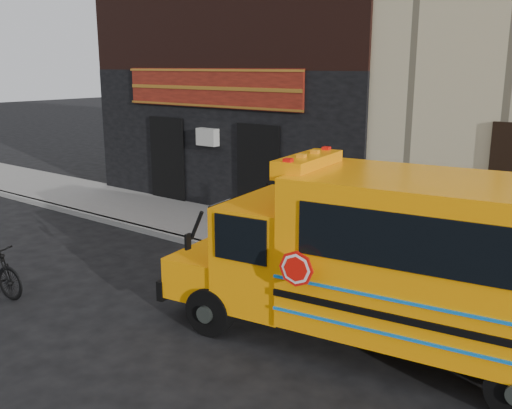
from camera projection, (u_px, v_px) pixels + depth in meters
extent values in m
plane|color=black|center=(217.00, 313.00, 10.11)|extent=(120.00, 120.00, 0.00)
cube|color=gray|center=(298.00, 269.00, 12.09)|extent=(40.00, 0.20, 0.15)
cube|color=slate|center=(334.00, 251.00, 13.24)|extent=(40.00, 3.00, 0.15)
cube|color=tan|center=(451.00, 0.00, 16.72)|extent=(20.00, 10.00, 12.00)
cube|color=black|center=(214.00, 139.00, 16.84)|extent=(10.00, 0.30, 4.00)
cube|color=black|center=(212.00, 15.00, 16.01)|extent=(10.00, 0.28, 3.00)
cube|color=#4E120B|center=(209.00, 88.00, 16.35)|extent=(6.50, 0.12, 1.10)
cube|color=black|center=(169.00, 159.00, 17.97)|extent=(1.30, 0.10, 2.50)
cube|color=black|center=(259.00, 172.00, 15.83)|extent=(1.30, 0.10, 2.50)
cylinder|color=black|center=(210.00, 311.00, 9.25)|extent=(0.83, 0.39, 0.80)
cylinder|color=black|center=(267.00, 275.00, 10.85)|extent=(0.83, 0.39, 0.80)
cube|color=#FF9105|center=(219.00, 266.00, 10.18)|extent=(1.26, 2.12, 0.70)
cube|color=black|center=(195.00, 273.00, 10.50)|extent=(0.40, 2.05, 0.35)
cube|color=#FF9105|center=(274.00, 249.00, 9.52)|extent=(1.47, 2.24, 1.70)
cube|color=black|center=(244.00, 221.00, 9.71)|extent=(0.30, 1.79, 0.90)
cube|color=#FF9105|center=(451.00, 259.00, 8.06)|extent=(4.76, 2.79, 2.25)
cube|color=black|center=(443.00, 249.00, 6.97)|extent=(3.87, 0.57, 0.75)
cube|color=#FF9105|center=(308.00, 164.00, 8.88)|extent=(0.71, 1.65, 0.28)
cylinder|color=red|center=(296.00, 269.00, 7.86)|extent=(0.52, 0.10, 0.52)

